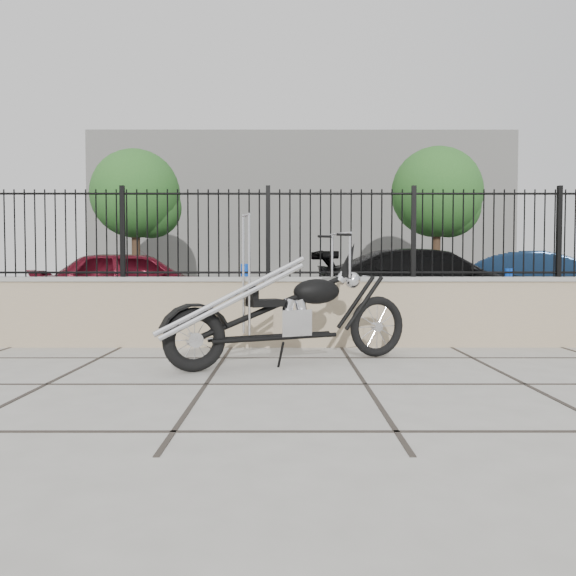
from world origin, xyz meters
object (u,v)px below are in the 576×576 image
(car_red, at_px, (137,283))
(car_black, at_px, (431,283))
(chopper_motorcycle, at_px, (288,289))
(car_blue, at_px, (549,282))

(car_red, xyz_separation_m, car_black, (6.37, 0.23, 0.01))
(car_red, bearing_deg, chopper_motorcycle, -166.27)
(car_red, relative_size, car_black, 0.84)
(chopper_motorcycle, bearing_deg, car_blue, 23.11)
(chopper_motorcycle, relative_size, car_black, 0.56)
(car_black, height_order, car_blue, car_black)
(car_black, bearing_deg, car_red, 86.94)
(chopper_motorcycle, xyz_separation_m, car_blue, (6.06, 6.70, -0.13))
(car_black, bearing_deg, car_blue, -80.61)
(car_red, bearing_deg, car_blue, -99.75)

